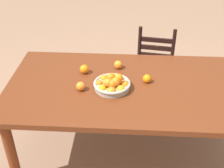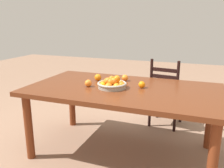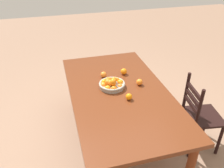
% 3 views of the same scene
% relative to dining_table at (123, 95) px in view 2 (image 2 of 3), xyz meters
% --- Properties ---
extents(ground_plane, '(12.00, 12.00, 0.00)m').
position_rel_dining_table_xyz_m(ground_plane, '(0.00, 0.00, -0.64)').
color(ground_plane, '#906D56').
extents(dining_table, '(1.90, 1.05, 0.72)m').
position_rel_dining_table_xyz_m(dining_table, '(0.00, 0.00, 0.00)').
color(dining_table, '#5E2A14').
rests_on(dining_table, ground).
extents(chair_near_window, '(0.44, 0.44, 0.91)m').
position_rel_dining_table_xyz_m(chair_near_window, '(0.31, 0.85, -0.20)').
color(chair_near_window, black).
rests_on(chair_near_window, ground).
extents(fruit_bowl, '(0.29, 0.29, 0.13)m').
position_rel_dining_table_xyz_m(fruit_bowl, '(-0.10, -0.06, 0.12)').
color(fruit_bowl, '#A09A8D').
rests_on(fruit_bowl, dining_table).
extents(orange_loose_0, '(0.07, 0.07, 0.07)m').
position_rel_dining_table_xyz_m(orange_loose_0, '(-0.07, 0.26, 0.12)').
color(orange_loose_0, orange).
rests_on(orange_loose_0, dining_table).
extents(orange_loose_1, '(0.07, 0.07, 0.07)m').
position_rel_dining_table_xyz_m(orange_loose_1, '(-0.34, -0.09, 0.12)').
color(orange_loose_1, orange).
rests_on(orange_loose_1, dining_table).
extents(orange_loose_2, '(0.08, 0.08, 0.08)m').
position_rel_dining_table_xyz_m(orange_loose_2, '(-0.35, 0.16, 0.12)').
color(orange_loose_2, orange).
rests_on(orange_loose_2, dining_table).
extents(orange_loose_3, '(0.07, 0.07, 0.07)m').
position_rel_dining_table_xyz_m(orange_loose_3, '(0.18, 0.05, 0.12)').
color(orange_loose_3, orange).
rests_on(orange_loose_3, dining_table).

